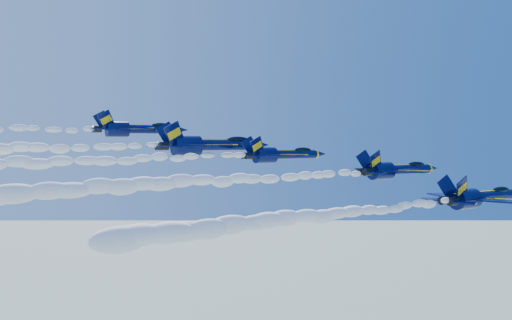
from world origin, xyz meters
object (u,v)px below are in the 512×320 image
jet_lead (481,197)px  jet_fifth (137,129)px  jet_second (397,170)px  jet_third (282,154)px  jet_fourth (210,145)px

jet_lead → jet_fifth: jet_fifth is taller
jet_fifth → jet_second: bearing=-36.5°
jet_third → jet_fourth: bearing=155.1°
jet_lead → jet_third: size_ratio=1.26×
jet_lead → jet_fourth: (-34.27, 20.64, 7.66)m
jet_fourth → jet_fifth: jet_fifth is taller
jet_second → jet_third: jet_third is taller
jet_second → jet_fourth: jet_fourth is taller
jet_lead → jet_third: jet_third is taller
jet_third → jet_fifth: 22.46m
jet_fifth → jet_third: bearing=-37.3°
jet_lead → jet_third: bearing=146.7°
jet_second → jet_fourth: size_ratio=0.88×
jet_second → jet_fifth: jet_fifth is taller
jet_lead → jet_second: bearing=149.5°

